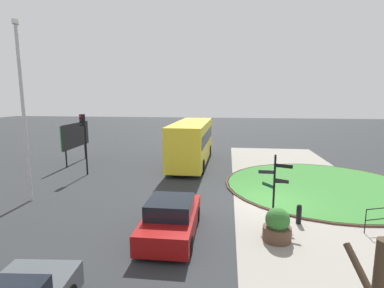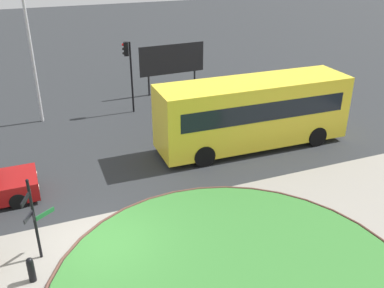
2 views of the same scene
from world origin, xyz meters
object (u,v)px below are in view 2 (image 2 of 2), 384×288
Objects in this scene: traffic_light_near at (128,62)px; bus_yellow at (253,112)px; bollard_foreground at (31,269)px; billboard_left at (172,60)px; lamppost_tall at (29,36)px; signpost_directional at (34,215)px.

bus_yellow is at bearing 135.30° from traffic_light_near.
billboard_left is (9.78, 15.15, 1.76)m from bollard_foreground.
bollard_foreground is 18.12m from billboard_left.
bollard_foreground is 12.24m from bus_yellow.
lamppost_tall reaches higher than bollard_foreground.
bollard_foreground is 14.33m from traffic_light_near.
bus_yellow is 2.27× the size of traffic_light_near.
billboard_left is (9.46, 14.15, 0.55)m from signpost_directional.
traffic_light_near is (5.97, 11.62, 1.38)m from signpost_directional.
traffic_light_near reaches higher than billboard_left.
traffic_light_near reaches higher than signpost_directional.
traffic_light_near is 0.47× the size of lamppost_tall.
bus_yellow is 1.06× the size of lamppost_tall.
billboard_left is at bearing 56.24° from signpost_directional.
billboard_left is at bearing 57.15° from bollard_foreground.
bollard_foreground is at bearing -125.51° from billboard_left.
bollard_foreground is 0.21× the size of traffic_light_near.
traffic_light_near is 5.35m from lamppost_tall.
lamppost_tall is at bearing 85.61° from signpost_directional.
lamppost_tall reaches higher than bus_yellow.
lamppost_tall is (0.93, 12.08, 3.09)m from signpost_directional.
bus_yellow is 9.34m from billboard_left.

